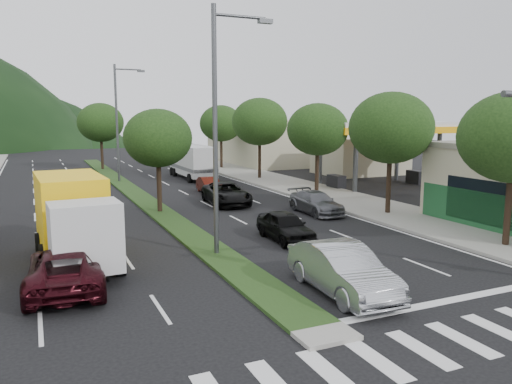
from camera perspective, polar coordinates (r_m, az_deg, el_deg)
name	(u,v)px	position (r m, az deg, el deg)	size (l,w,h in m)	color
ground	(317,331)	(14.04, 6.96, -15.45)	(160.00, 160.00, 0.00)	black
sidewalk_right	(290,185)	(41.13, 3.93, 0.80)	(5.00, 90.00, 0.15)	gray
median	(130,189)	(39.91, -14.23, 0.29)	(1.60, 56.00, 0.12)	#203714
crosswalk	(361,364)	(12.55, 11.93, -18.65)	(19.00, 2.20, 0.01)	silver
gas_canopy	(379,129)	(41.78, 13.92, 6.98)	(12.20, 8.20, 5.25)	silver
bldg_right_far	(268,142)	(60.94, 1.36, 5.78)	(10.00, 16.00, 5.20)	#B2AC8D
tree_r_b	(391,128)	(29.59, 15.16, 7.08)	(4.80, 4.80, 6.94)	black
tree_r_c	(318,130)	(36.15, 7.06, 7.10)	(4.40, 4.40, 6.48)	black
tree_r_d	(260,122)	(45.00, 0.41, 8.03)	(5.00, 5.00, 7.17)	black
tree_r_e	(221,123)	(54.26, -4.02, 7.82)	(4.60, 4.60, 6.71)	black
tree_med_near	(158,138)	(29.72, -11.16, 6.04)	(4.00, 4.00, 6.02)	black
tree_med_far	(101,123)	(55.34, -17.35, 7.58)	(4.80, 4.80, 6.94)	black
streetlight_near	(220,119)	(20.15, -4.16, 8.27)	(2.60, 0.25, 10.00)	#47494C
streetlight_mid	(119,117)	(44.47, -15.38, 8.23)	(2.60, 0.25, 10.00)	#47494C
sedan_silver	(342,269)	(16.58, 9.81, -8.72)	(1.69, 4.86, 1.60)	#ABADB2
suv_maroon	(66,268)	(17.91, -20.90, -8.13)	(2.39, 5.17, 1.44)	black
car_queue_a	(285,226)	(23.15, 3.39, -3.91)	(1.59, 3.95, 1.35)	black
car_queue_b	(316,203)	(29.66, 6.86, -1.21)	(1.82, 4.47, 1.30)	#55565A
car_queue_c	(209,185)	(37.34, -5.35, 0.78)	(1.26, 3.61, 1.19)	#4B140C
car_queue_d	(226,194)	(32.48, -3.40, -0.18)	(2.37, 5.14, 1.43)	black
box_truck	(74,222)	(20.82, -20.10, -3.27)	(2.98, 6.98, 3.38)	silver
motorhome	(192,161)	(46.22, -7.30, 3.55)	(2.52, 7.93, 3.04)	silver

